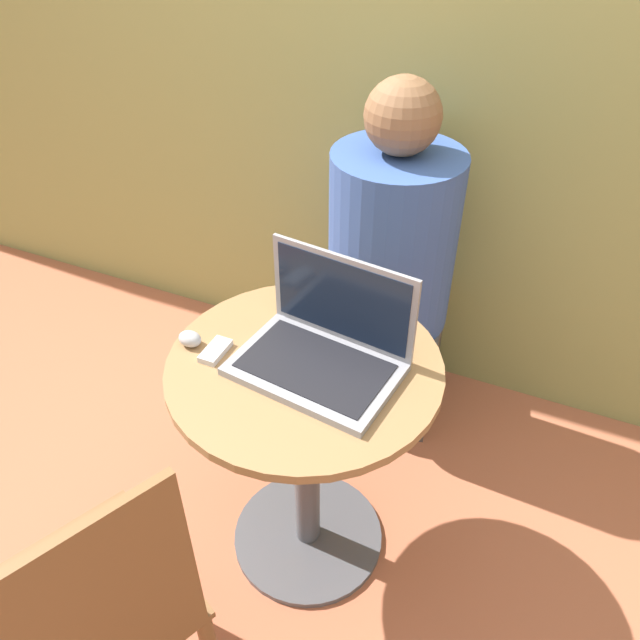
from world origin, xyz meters
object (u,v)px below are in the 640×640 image
object	(u,v)px
chair_empty	(94,625)
person_seated	(391,288)
cell_phone	(215,351)
laptop	(324,346)

from	to	relation	value
chair_empty	person_seated	size ratio (longest dim) A/B	0.76
chair_empty	cell_phone	bearing A→B (deg)	93.77
laptop	cell_phone	world-z (taller)	laptop
cell_phone	person_seated	bearing A→B (deg)	74.08
chair_empty	laptop	bearing A→B (deg)	71.68
cell_phone	person_seated	size ratio (longest dim) A/B	0.08
laptop	person_seated	bearing A→B (deg)	93.53
chair_empty	person_seated	xyz separation A→B (m)	(0.17, 1.32, 0.02)
cell_phone	chair_empty	distance (m)	0.63
laptop	chair_empty	distance (m)	0.75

